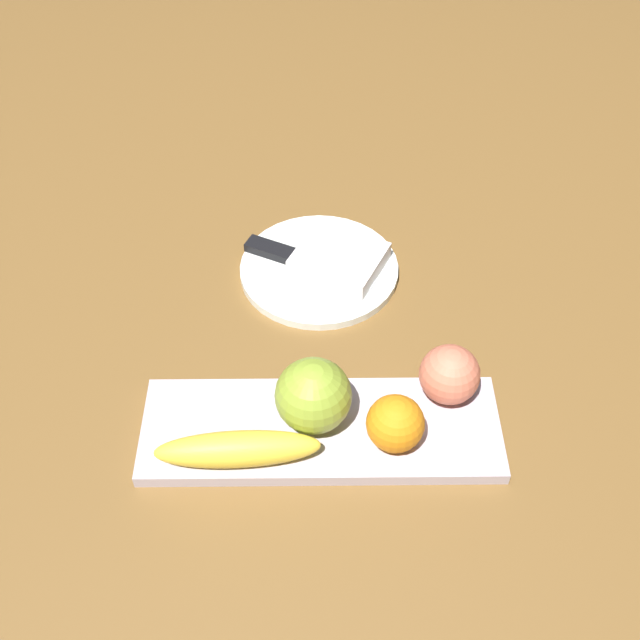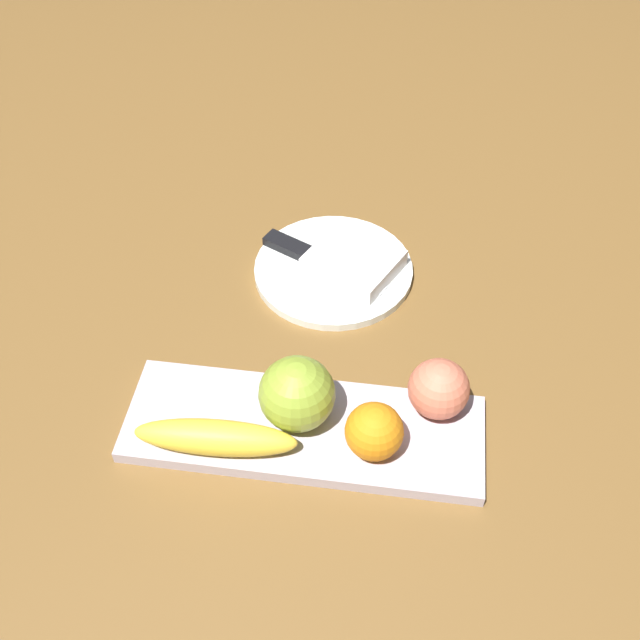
{
  "view_description": "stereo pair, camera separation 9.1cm",
  "coord_description": "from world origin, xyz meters",
  "px_view_note": "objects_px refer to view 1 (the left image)",
  "views": [
    {
      "loc": [
        0.04,
        -0.53,
        0.71
      ],
      "look_at": [
        0.04,
        0.09,
        0.05
      ],
      "focal_mm": 44.36,
      "sensor_mm": 36.0,
      "label": 1
    },
    {
      "loc": [
        0.13,
        -0.52,
        0.71
      ],
      "look_at": [
        0.04,
        0.09,
        0.05
      ],
      "focal_mm": 44.36,
      "sensor_mm": 36.0,
      "label": 2
    }
  ],
  "objects_px": {
    "apple": "(313,396)",
    "banana": "(238,449)",
    "folded_napkin": "(339,259)",
    "knife": "(289,256)",
    "peach": "(450,375)",
    "orange_near_apple": "(395,423)",
    "fruit_tray": "(321,430)",
    "dinner_plate": "(319,269)"
  },
  "relations": [
    {
      "from": "dinner_plate",
      "to": "folded_napkin",
      "type": "xyz_separation_m",
      "value": [
        0.03,
        -0.0,
        0.02
      ]
    },
    {
      "from": "folded_napkin",
      "to": "knife",
      "type": "xyz_separation_m",
      "value": [
        -0.06,
        0.01,
        -0.01
      ]
    },
    {
      "from": "peach",
      "to": "apple",
      "type": "bearing_deg",
      "value": -167.4
    },
    {
      "from": "folded_napkin",
      "to": "knife",
      "type": "height_order",
      "value": "folded_napkin"
    },
    {
      "from": "banana",
      "to": "dinner_plate",
      "type": "bearing_deg",
      "value": -109.04
    },
    {
      "from": "fruit_tray",
      "to": "folded_napkin",
      "type": "distance_m",
      "value": 0.26
    },
    {
      "from": "apple",
      "to": "orange_near_apple",
      "type": "xyz_separation_m",
      "value": [
        0.08,
        -0.03,
        -0.01
      ]
    },
    {
      "from": "peach",
      "to": "dinner_plate",
      "type": "distance_m",
      "value": 0.26
    },
    {
      "from": "fruit_tray",
      "to": "dinner_plate",
      "type": "bearing_deg",
      "value": 90.0
    },
    {
      "from": "banana",
      "to": "peach",
      "type": "distance_m",
      "value": 0.24
    },
    {
      "from": "dinner_plate",
      "to": "folded_napkin",
      "type": "distance_m",
      "value": 0.03
    },
    {
      "from": "knife",
      "to": "banana",
      "type": "bearing_deg",
      "value": -73.01
    },
    {
      "from": "peach",
      "to": "fruit_tray",
      "type": "bearing_deg",
      "value": -163.14
    },
    {
      "from": "knife",
      "to": "orange_near_apple",
      "type": "bearing_deg",
      "value": -42.63
    },
    {
      "from": "banana",
      "to": "fruit_tray",
      "type": "bearing_deg",
      "value": -156.8
    },
    {
      "from": "orange_near_apple",
      "to": "fruit_tray",
      "type": "bearing_deg",
      "value": 165.51
    },
    {
      "from": "peach",
      "to": "folded_napkin",
      "type": "distance_m",
      "value": 0.24
    },
    {
      "from": "banana",
      "to": "dinner_plate",
      "type": "height_order",
      "value": "banana"
    },
    {
      "from": "orange_near_apple",
      "to": "dinner_plate",
      "type": "bearing_deg",
      "value": 105.58
    },
    {
      "from": "peach",
      "to": "knife",
      "type": "relative_size",
      "value": 0.39
    },
    {
      "from": "fruit_tray",
      "to": "knife",
      "type": "bearing_deg",
      "value": 98.32
    },
    {
      "from": "orange_near_apple",
      "to": "knife",
      "type": "distance_m",
      "value": 0.31
    },
    {
      "from": "banana",
      "to": "folded_napkin",
      "type": "relative_size",
      "value": 1.6
    },
    {
      "from": "orange_near_apple",
      "to": "dinner_plate",
      "type": "relative_size",
      "value": 0.3
    },
    {
      "from": "banana",
      "to": "dinner_plate",
      "type": "xyz_separation_m",
      "value": [
        0.09,
        0.3,
        -0.03
      ]
    },
    {
      "from": "folded_napkin",
      "to": "dinner_plate",
      "type": "bearing_deg",
      "value": 180.0
    },
    {
      "from": "fruit_tray",
      "to": "dinner_plate",
      "type": "xyz_separation_m",
      "value": [
        -0.0,
        0.25,
        -0.0
      ]
    },
    {
      "from": "fruit_tray",
      "to": "apple",
      "type": "xyz_separation_m",
      "value": [
        -0.01,
        0.01,
        0.05
      ]
    },
    {
      "from": "orange_near_apple",
      "to": "knife",
      "type": "xyz_separation_m",
      "value": [
        -0.12,
        0.29,
        -0.03
      ]
    },
    {
      "from": "apple",
      "to": "banana",
      "type": "xyz_separation_m",
      "value": [
        -0.08,
        -0.05,
        -0.02
      ]
    },
    {
      "from": "orange_near_apple",
      "to": "peach",
      "type": "xyz_separation_m",
      "value": [
        0.06,
        0.06,
        0.0
      ]
    },
    {
      "from": "fruit_tray",
      "to": "dinner_plate",
      "type": "height_order",
      "value": "fruit_tray"
    },
    {
      "from": "apple",
      "to": "banana",
      "type": "relative_size",
      "value": 0.48
    },
    {
      "from": "peach",
      "to": "folded_napkin",
      "type": "bearing_deg",
      "value": 118.24
    },
    {
      "from": "orange_near_apple",
      "to": "dinner_plate",
      "type": "height_order",
      "value": "orange_near_apple"
    },
    {
      "from": "apple",
      "to": "banana",
      "type": "distance_m",
      "value": 0.1
    },
    {
      "from": "orange_near_apple",
      "to": "dinner_plate",
      "type": "xyz_separation_m",
      "value": [
        -0.08,
        0.27,
        -0.04
      ]
    },
    {
      "from": "fruit_tray",
      "to": "peach",
      "type": "bearing_deg",
      "value": 16.86
    },
    {
      "from": "dinner_plate",
      "to": "folded_napkin",
      "type": "relative_size",
      "value": 1.93
    },
    {
      "from": "banana",
      "to": "folded_napkin",
      "type": "height_order",
      "value": "banana"
    },
    {
      "from": "apple",
      "to": "banana",
      "type": "bearing_deg",
      "value": -146.55
    },
    {
      "from": "apple",
      "to": "orange_near_apple",
      "type": "bearing_deg",
      "value": -18.96
    }
  ]
}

